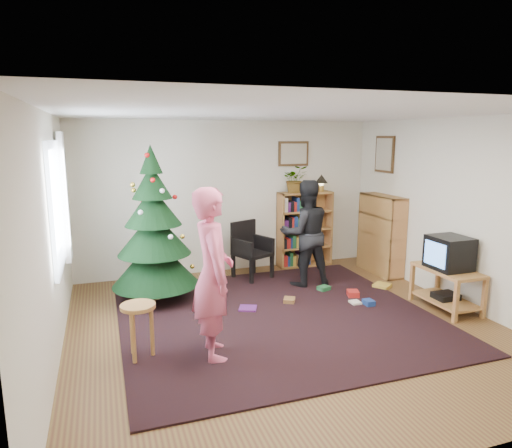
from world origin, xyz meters
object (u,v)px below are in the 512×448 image
object	(u,v)px
armchair	(251,247)
potted_plant	(295,179)
crt_tv	(449,253)
picture_back	(293,154)
bookshelf_right	(381,233)
person_by_chair	(305,233)
picture_right	(385,154)
stool	(138,317)
table_lamp	(321,180)
person_standing	(213,274)
tv_stand	(447,285)
christmas_tree	(154,238)
bookshelf_back	(305,228)

from	to	relation	value
armchair	potted_plant	world-z (taller)	potted_plant
crt_tv	potted_plant	distance (m)	2.83
picture_back	crt_tv	xyz separation A→B (m)	(1.07, -2.63, -1.19)
bookshelf_right	armchair	world-z (taller)	bookshelf_right
armchair	person_by_chair	xyz separation A→B (m)	(0.65, -0.65, 0.32)
picture_right	bookshelf_right	bearing A→B (deg)	-122.20
picture_right	stool	world-z (taller)	picture_right
picture_back	table_lamp	bearing A→B (deg)	-15.82
crt_tv	table_lamp	distance (m)	2.67
stool	person_standing	distance (m)	0.87
person_by_chair	potted_plant	distance (m)	1.26
stool	potted_plant	distance (m)	4.01
picture_back	tv_stand	distance (m)	3.28
tv_stand	table_lamp	distance (m)	2.82
bookshelf_right	stool	bearing A→B (deg)	114.01
stool	person_by_chair	bearing A→B (deg)	31.93
christmas_tree	table_lamp	bearing A→B (deg)	17.55
picture_back	bookshelf_right	xyz separation A→B (m)	(1.19, -0.94, -1.29)
armchair	person_standing	size ratio (longest dim) A/B	0.52
tv_stand	person_standing	world-z (taller)	person_standing
bookshelf_back	crt_tv	distance (m)	2.66
christmas_tree	bookshelf_right	world-z (taller)	christmas_tree
tv_stand	person_standing	distance (m)	3.26
stool	table_lamp	distance (m)	4.37
bookshelf_right	picture_back	bearing A→B (deg)	51.71
bookshelf_right	person_standing	bearing A→B (deg)	120.82
crt_tv	potted_plant	world-z (taller)	potted_plant
table_lamp	picture_right	bearing A→B (deg)	-34.81
picture_back	stool	size ratio (longest dim) A/B	0.94
picture_back	stool	distance (m)	4.25
bookshelf_back	crt_tv	xyz separation A→B (m)	(0.89, -2.50, 0.10)
picture_right	table_lamp	size ratio (longest dim) A/B	2.04
picture_right	bookshelf_right	world-z (taller)	picture_right
table_lamp	tv_stand	bearing A→B (deg)	-76.65
picture_back	bookshelf_back	size ratio (longest dim) A/B	0.42
christmas_tree	person_by_chair	xyz separation A→B (m)	(2.23, -0.05, -0.09)
person_by_chair	table_lamp	bearing A→B (deg)	-122.32
bookshelf_right	armchair	bearing A→B (deg)	77.71
bookshelf_right	armchair	size ratio (longest dim) A/B	1.43
picture_right	potted_plant	bearing A→B (deg)	156.37
picture_back	bookshelf_right	distance (m)	1.99
christmas_tree	person_by_chair	distance (m)	2.23
potted_plant	picture_right	bearing A→B (deg)	-23.63
bookshelf_back	table_lamp	bearing A→B (deg)	0.00
picture_right	tv_stand	world-z (taller)	picture_right
bookshelf_right	table_lamp	world-z (taller)	table_lamp
picture_right	potted_plant	xyz separation A→B (m)	(-1.35, 0.59, -0.42)
picture_back	bookshelf_back	xyz separation A→B (m)	(0.18, -0.14, -1.29)
bookshelf_back	potted_plant	xyz separation A→B (m)	(-0.20, 0.00, 0.86)
person_standing	table_lamp	world-z (taller)	person_standing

